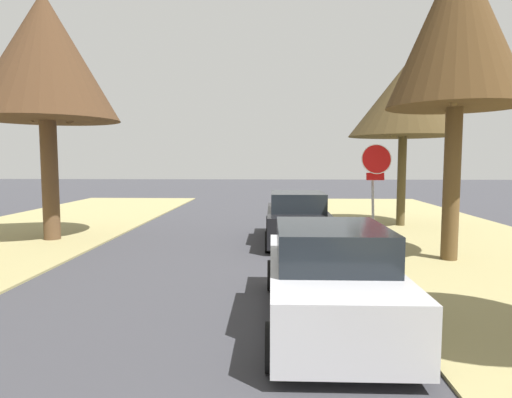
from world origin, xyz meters
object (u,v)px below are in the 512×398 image
at_px(street_tree_right_mid_b, 458,28).
at_px(parked_sedan_silver, 329,278).
at_px(parked_sedan_black, 297,219).
at_px(stop_sign_far, 375,175).
at_px(street_tree_right_far, 404,102).
at_px(street_tree_left_far, 45,58).

xyz_separation_m(street_tree_right_mid_b, parked_sedan_silver, (-3.58, -4.37, -5.02)).
bearing_deg(parked_sedan_black, stop_sign_far, -40.06).
bearing_deg(street_tree_right_far, stop_sign_far, -113.12).
xyz_separation_m(stop_sign_far, parked_sedan_black, (-2.01, 1.69, -1.44)).
distance_m(stop_sign_far, street_tree_right_mid_b, 4.04).
distance_m(street_tree_right_far, parked_sedan_silver, 11.70).
xyz_separation_m(stop_sign_far, street_tree_left_far, (-9.77, 1.60, 3.52)).
bearing_deg(stop_sign_far, parked_sedan_silver, -109.93).
height_order(street_tree_right_mid_b, parked_sedan_silver, street_tree_right_mid_b).
bearing_deg(parked_sedan_black, street_tree_right_far, 39.01).
xyz_separation_m(street_tree_right_mid_b, street_tree_left_far, (-11.48, 2.38, -0.06)).
height_order(street_tree_right_mid_b, street_tree_right_far, street_tree_right_mid_b).
distance_m(stop_sign_far, parked_sedan_silver, 5.66).
bearing_deg(stop_sign_far, street_tree_right_mid_b, -24.65).
height_order(stop_sign_far, street_tree_left_far, street_tree_left_far).
relative_size(street_tree_left_far, parked_sedan_black, 1.73).
bearing_deg(stop_sign_far, street_tree_left_far, 170.72).
xyz_separation_m(street_tree_right_far, parked_sedan_black, (-4.17, -3.38, -4.03)).
height_order(street_tree_right_far, parked_sedan_silver, street_tree_right_far).
bearing_deg(street_tree_left_far, street_tree_right_mid_b, -11.72).
bearing_deg(street_tree_right_mid_b, street_tree_right_far, 85.57).
relative_size(stop_sign_far, street_tree_right_far, 0.49).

